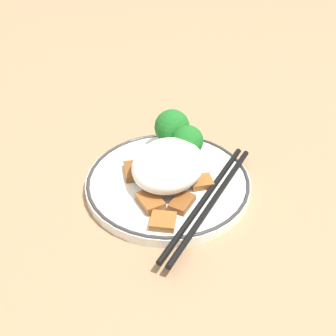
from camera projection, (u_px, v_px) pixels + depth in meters
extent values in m
plane|color=#9E7A56|center=(168.00, 188.00, 0.62)|extent=(3.00, 3.00, 0.00)
cylinder|color=white|center=(168.00, 184.00, 0.62)|extent=(0.22, 0.22, 0.01)
torus|color=#333333|center=(168.00, 180.00, 0.61)|extent=(0.21, 0.21, 0.01)
ellipsoid|color=white|center=(167.00, 167.00, 0.59)|extent=(0.11, 0.09, 0.05)
cylinder|color=#72AD4C|center=(187.00, 155.00, 0.64)|extent=(0.02, 0.02, 0.01)
sphere|color=#1E6B23|center=(188.00, 141.00, 0.63)|extent=(0.04, 0.04, 0.04)
cylinder|color=#72AD4C|center=(172.00, 143.00, 0.67)|extent=(0.02, 0.02, 0.02)
sphere|color=#1E6B23|center=(172.00, 127.00, 0.65)|extent=(0.05, 0.05, 0.05)
cube|color=brown|center=(182.00, 203.00, 0.57)|extent=(0.04, 0.02, 0.01)
cube|color=brown|center=(132.00, 171.00, 0.62)|extent=(0.04, 0.04, 0.01)
cube|color=#995B28|center=(201.00, 182.00, 0.60)|extent=(0.04, 0.04, 0.01)
cube|color=brown|center=(147.00, 200.00, 0.57)|extent=(0.04, 0.04, 0.01)
cube|color=#995B28|center=(163.00, 221.00, 0.55)|extent=(0.04, 0.04, 0.01)
cylinder|color=black|center=(213.00, 202.00, 0.57)|extent=(0.23, 0.02, 0.01)
cylinder|color=black|center=(204.00, 199.00, 0.58)|extent=(0.23, 0.02, 0.01)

